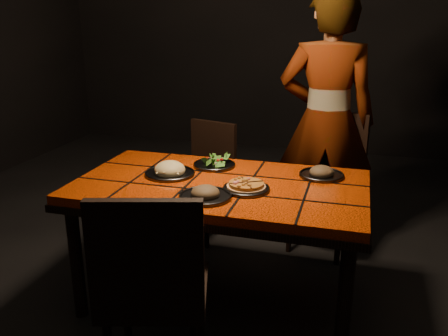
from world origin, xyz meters
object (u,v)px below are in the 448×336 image
(dining_table, at_px, (220,195))
(chair_far_left, at_px, (207,171))
(diner, at_px, (326,122))
(plate_pizza, at_px, (246,187))
(plate_pasta, at_px, (170,171))
(chair_far_right, at_px, (330,172))
(chair_near, at_px, (152,284))

(dining_table, height_order, chair_far_left, chair_far_left)
(diner, relative_size, plate_pizza, 6.48)
(dining_table, distance_m, plate_pasta, 0.33)
(dining_table, height_order, chair_far_right, chair_far_right)
(chair_far_right, bearing_deg, diner, 178.05)
(chair_far_right, height_order, plate_pasta, chair_far_right)
(plate_pizza, xyz_separation_m, plate_pasta, (-0.49, 0.12, 0.01))
(chair_near, bearing_deg, chair_far_left, -95.50)
(chair_far_left, relative_size, chair_far_right, 0.88)
(diner, relative_size, plate_pasta, 6.35)
(dining_table, distance_m, chair_far_right, 1.09)
(plate_pasta, bearing_deg, chair_far_left, 93.63)
(chair_far_right, distance_m, diner, 0.36)
(chair_far_right, relative_size, plate_pizza, 3.47)
(chair_far_right, xyz_separation_m, plate_pizza, (-0.38, -1.02, 0.21))
(dining_table, bearing_deg, chair_far_left, 112.71)
(chair_far_right, bearing_deg, chair_near, -94.06)
(chair_far_left, distance_m, plate_pasta, 0.89)
(dining_table, xyz_separation_m, chair_far_right, (0.55, 0.93, -0.11))
(diner, xyz_separation_m, plate_pasta, (-0.81, -0.91, -0.14))
(chair_far_left, distance_m, plate_pizza, 1.14)
(chair_near, height_order, plate_pasta, chair_near)
(diner, bearing_deg, chair_near, 69.66)
(dining_table, bearing_deg, chair_far_right, 59.65)
(dining_table, xyz_separation_m, chair_near, (-0.06, -0.81, -0.10))
(chair_far_right, bearing_deg, dining_table, -105.22)
(chair_near, height_order, chair_far_right, chair_near)
(chair_near, height_order, chair_far_left, chair_near)
(chair_near, xyz_separation_m, diner, (0.55, 1.75, 0.35))
(dining_table, relative_size, diner, 0.88)
(dining_table, distance_m, chair_near, 0.81)
(chair_far_left, relative_size, diner, 0.47)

